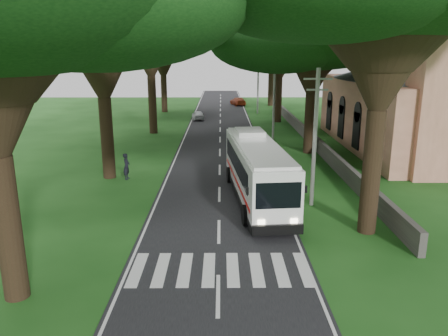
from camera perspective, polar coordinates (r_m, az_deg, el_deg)
name	(u,v)px	position (r m, az deg, el deg)	size (l,w,h in m)	color
ground	(219,249)	(20.57, -0.70, -10.54)	(140.00, 140.00, 0.00)	#194814
road	(220,142)	(44.46, -0.52, 3.47)	(8.00, 120.00, 0.04)	black
crosswalk	(218,270)	(18.79, -0.74, -13.16)	(8.00, 3.00, 0.01)	silver
property_wall	(310,138)	(44.26, 11.23, 3.91)	(0.35, 50.00, 1.20)	#383533
church	(415,96)	(44.04, 23.67, 8.57)	(14.00, 24.00, 11.60)	#BE765C
pole_near	(315,136)	(25.58, 11.79, 4.11)	(1.60, 0.24, 8.00)	gray
pole_mid	(274,99)	(45.14, 6.55, 8.90)	(1.60, 0.24, 8.00)	gray
pole_far	(258,85)	(64.96, 4.46, 10.77)	(1.60, 0.24, 8.00)	gray
tree_l_mida	(98,9)	(31.75, -16.13, 19.35)	(13.83, 13.83, 14.67)	black
tree_l_midb	(149,13)	(49.33, -9.82, 19.32)	(14.98, 14.98, 16.10)	black
tree_l_far	(162,38)	(67.16, -8.08, 16.44)	(13.55, 13.55, 13.79)	black
tree_r_mida	(314,31)	(39.40, 11.68, 17.12)	(16.01, 16.01, 14.01)	black
tree_r_midb	(280,32)	(57.10, 7.39, 17.21)	(15.44, 15.44, 14.60)	black
tree_r_far	(272,41)	(75.06, 6.29, 16.20)	(13.60, 13.60, 13.64)	black
coach_bus	(257,169)	(26.65, 4.30, -0.19)	(3.65, 12.23, 3.55)	white
distant_car_a	(198,115)	(59.03, -3.42, 6.91)	(1.44, 3.59, 1.22)	silver
distant_car_c	(238,101)	(75.45, 1.84, 8.71)	(1.84, 4.54, 1.32)	#A03717
pedestrian	(127,166)	(31.89, -12.61, 0.22)	(0.69, 0.45, 1.89)	black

